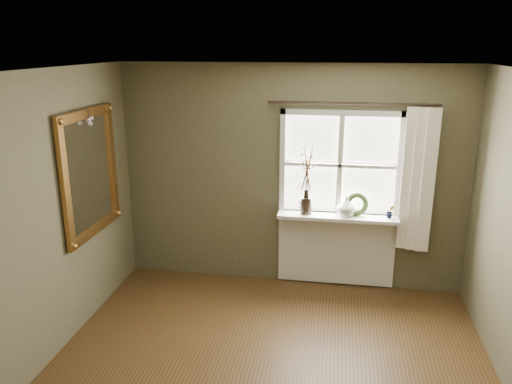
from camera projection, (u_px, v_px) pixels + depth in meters
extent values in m
plane|color=silver|center=(262.00, 75.00, 3.28)|extent=(4.50, 4.50, 0.00)
cube|color=brown|center=(292.00, 177.00, 5.83)|extent=(4.00, 0.10, 2.60)
cube|color=brown|center=(8.00, 239.00, 3.98)|extent=(0.10, 4.50, 2.60)
cube|color=silver|center=(337.00, 215.00, 5.78)|extent=(1.36, 0.06, 0.06)
cube|color=silver|center=(342.00, 113.00, 5.44)|extent=(1.36, 0.06, 0.06)
cube|color=silver|center=(283.00, 163.00, 5.71)|extent=(0.06, 0.06, 1.24)
cube|color=silver|center=(399.00, 168.00, 5.51)|extent=(0.06, 0.06, 1.24)
cube|color=silver|center=(340.00, 165.00, 5.61)|extent=(1.24, 0.05, 0.04)
cube|color=silver|center=(340.00, 165.00, 5.61)|extent=(0.04, 0.05, 1.12)
cube|color=white|center=(312.00, 138.00, 5.60)|extent=(0.59, 0.01, 0.53)
cube|color=white|center=(371.00, 140.00, 5.50)|extent=(0.59, 0.01, 0.53)
cube|color=white|center=(310.00, 189.00, 5.77)|extent=(0.59, 0.01, 0.53)
cube|color=white|center=(368.00, 191.00, 5.67)|extent=(0.59, 0.01, 0.53)
cube|color=silver|center=(337.00, 217.00, 5.68)|extent=(1.36, 0.26, 0.04)
cube|color=silver|center=(336.00, 249.00, 5.91)|extent=(1.36, 0.04, 0.88)
cylinder|color=black|center=(306.00, 206.00, 5.71)|extent=(0.15, 0.15, 0.19)
imported|color=beige|center=(346.00, 206.00, 5.63)|extent=(0.22, 0.22, 0.22)
torus|color=#2F461F|center=(357.00, 207.00, 5.65)|extent=(0.29, 0.16, 0.28)
imported|color=#2F461F|center=(302.00, 206.00, 5.72)|extent=(0.09, 0.07, 0.17)
imported|color=#2F461F|center=(390.00, 211.00, 5.57)|extent=(0.10, 0.08, 0.16)
cube|color=white|center=(417.00, 181.00, 5.43)|extent=(0.36, 0.12, 1.59)
cylinder|color=black|center=(352.00, 103.00, 5.35)|extent=(1.84, 0.03, 0.03)
cube|color=white|center=(90.00, 173.00, 5.08)|extent=(0.02, 0.90, 1.11)
cube|color=olive|center=(85.00, 114.00, 4.91)|extent=(0.05, 1.09, 0.09)
cube|color=olive|center=(96.00, 228.00, 5.25)|extent=(0.05, 1.09, 0.09)
cube|color=olive|center=(65.00, 186.00, 4.61)|extent=(0.05, 0.09, 1.11)
cube|color=olive|center=(112.00, 162.00, 5.55)|extent=(0.05, 0.09, 1.11)
sphere|color=silver|center=(88.00, 120.00, 4.89)|extent=(0.04, 0.04, 0.04)
sphere|color=silver|center=(90.00, 123.00, 4.93)|extent=(0.04, 0.04, 0.04)
sphere|color=silver|center=(91.00, 118.00, 4.94)|extent=(0.04, 0.04, 0.04)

